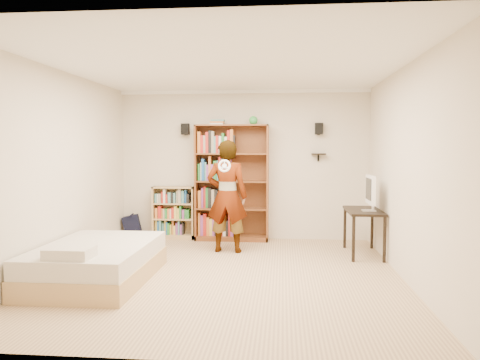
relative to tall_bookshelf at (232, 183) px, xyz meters
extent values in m
cube|color=tan|center=(0.19, -2.31, -1.03)|extent=(4.50, 5.00, 0.01)
cube|color=beige|center=(0.19, 0.19, 0.32)|extent=(4.50, 0.02, 2.70)
cube|color=beige|center=(0.19, -4.81, 0.32)|extent=(4.50, 0.02, 2.70)
cube|color=beige|center=(-2.06, -2.31, 0.32)|extent=(0.02, 5.00, 2.70)
cube|color=beige|center=(2.44, -2.31, 0.32)|extent=(0.02, 5.00, 2.70)
cube|color=white|center=(0.19, -2.31, 1.67)|extent=(4.50, 5.00, 0.02)
cube|color=white|center=(0.19, 0.16, 1.64)|extent=(4.50, 0.06, 0.06)
cube|color=white|center=(0.19, -4.78, 1.64)|extent=(4.50, 0.06, 0.06)
cube|color=white|center=(-2.03, -2.31, 1.64)|extent=(0.06, 5.00, 0.06)
cube|color=white|center=(2.41, -2.31, 1.64)|extent=(0.06, 5.00, 0.06)
cube|color=black|center=(-0.86, 0.09, 0.97)|extent=(0.14, 0.12, 0.20)
cube|color=black|center=(1.54, 0.09, 0.97)|extent=(0.14, 0.12, 0.20)
cube|color=black|center=(1.54, 0.10, 0.52)|extent=(0.25, 0.16, 0.02)
imported|color=black|center=(0.03, -0.96, -0.14)|extent=(0.68, 0.47, 1.79)
torus|color=white|center=(0.03, -1.29, 0.35)|extent=(0.20, 0.07, 0.20)
camera|label=1|loc=(0.91, -8.30, 0.63)|focal=35.00mm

